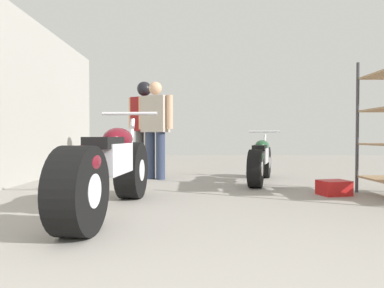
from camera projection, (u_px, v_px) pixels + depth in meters
name	position (u px, v px, depth m)	size (l,w,h in m)	color
ground_plane	(199.00, 191.00, 4.44)	(17.53, 17.53, 0.00)	gray
motorcycle_maroon_cruiser	(110.00, 170.00, 3.14)	(0.65, 2.19, 1.02)	black
motorcycle_black_naked	(261.00, 161.00, 5.29)	(0.79, 1.76, 0.84)	black
mechanic_in_blue	(156.00, 124.00, 5.70)	(0.65, 0.41, 1.68)	#2D3851
mechanic_with_helmet	(145.00, 119.00, 6.31)	(0.68, 0.42, 1.78)	#4C4C4C
red_toolbox	(334.00, 188.00, 4.15)	(0.36, 0.27, 0.18)	#B21919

